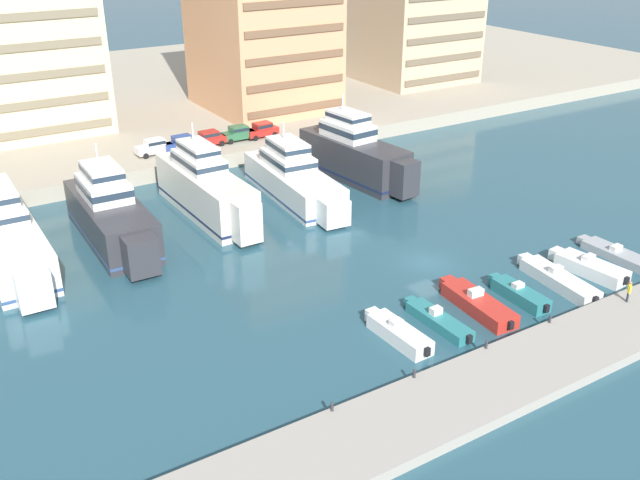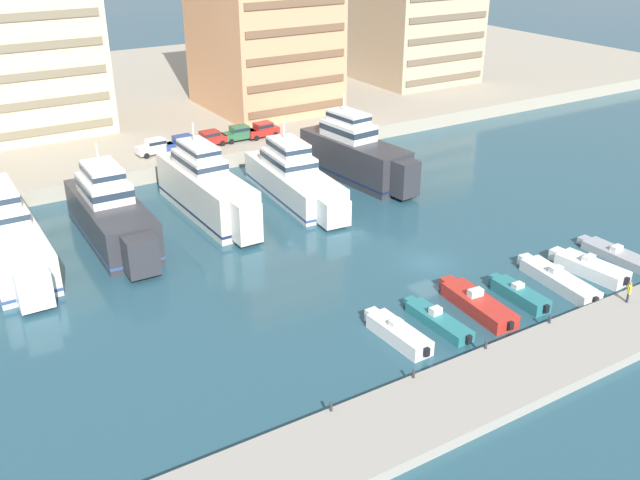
{
  "view_description": "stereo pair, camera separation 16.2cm",
  "coord_description": "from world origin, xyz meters",
  "px_view_note": "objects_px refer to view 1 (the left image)",
  "views": [
    {
      "loc": [
        -36.18,
        -40.7,
        27.37
      ],
      "look_at": [
        -8.15,
        4.19,
        2.5
      ],
      "focal_mm": 40.0,
      "sensor_mm": 36.0,
      "label": 1
    },
    {
      "loc": [
        -36.04,
        -40.79,
        27.37
      ],
      "look_at": [
        -8.15,
        4.19,
        2.5
      ],
      "focal_mm": 40.0,
      "sensor_mm": 36.0,
      "label": 2
    }
  ],
  "objects_px": {
    "yacht_white_center": "(294,178)",
    "motorboat_white_center": "(558,279)",
    "car_blue_left": "(182,143)",
    "car_red_mid_left": "(208,138)",
    "car_white_far_left": "(154,146)",
    "pedestrian_mid_deck": "(629,290)",
    "car_green_center_left": "(238,133)",
    "motorboat_grey_mid_right": "(618,255)",
    "car_red_center": "(262,129)",
    "motorboat_white_center_right": "(589,267)",
    "yacht_charcoal_mid_left": "(111,215)",
    "yacht_ivory_center_left": "(206,189)",
    "motorboat_teal_center_left": "(519,294)",
    "yacht_white_left": "(7,234)",
    "motorboat_white_far_left": "(398,333)",
    "motorboat_teal_left": "(438,320)",
    "yacht_charcoal_center_right": "(355,154)",
    "motorboat_red_mid_left": "(477,303)"
  },
  "relations": [
    {
      "from": "yacht_ivory_center_left",
      "to": "car_red_center",
      "type": "height_order",
      "value": "yacht_ivory_center_left"
    },
    {
      "from": "car_red_center",
      "to": "motorboat_teal_center_left",
      "type": "bearing_deg",
      "value": -90.7
    },
    {
      "from": "motorboat_white_center_right",
      "to": "yacht_charcoal_mid_left",
      "type": "bearing_deg",
      "value": 139.13
    },
    {
      "from": "motorboat_white_center_right",
      "to": "pedestrian_mid_deck",
      "type": "xyz_separation_m",
      "value": [
        -2.5,
        -5.4,
        1.18
      ]
    },
    {
      "from": "car_green_center_left",
      "to": "car_blue_left",
      "type": "bearing_deg",
      "value": -178.53
    },
    {
      "from": "motorboat_white_center",
      "to": "car_green_center_left",
      "type": "bearing_deg",
      "value": 99.15
    },
    {
      "from": "motorboat_teal_center_left",
      "to": "yacht_white_left",
      "type": "bearing_deg",
      "value": 138.23
    },
    {
      "from": "motorboat_teal_center_left",
      "to": "car_white_far_left",
      "type": "relative_size",
      "value": 1.41
    },
    {
      "from": "car_white_far_left",
      "to": "yacht_ivory_center_left",
      "type": "bearing_deg",
      "value": -91.35
    },
    {
      "from": "car_blue_left",
      "to": "motorboat_red_mid_left",
      "type": "bearing_deg",
      "value": -81.86
    },
    {
      "from": "motorboat_white_far_left",
      "to": "motorboat_teal_left",
      "type": "bearing_deg",
      "value": 0.3
    },
    {
      "from": "car_white_far_left",
      "to": "car_red_mid_left",
      "type": "bearing_deg",
      "value": -3.29
    },
    {
      "from": "motorboat_white_center_right",
      "to": "car_blue_left",
      "type": "bearing_deg",
      "value": 112.71
    },
    {
      "from": "car_white_far_left",
      "to": "pedestrian_mid_deck",
      "type": "height_order",
      "value": "car_white_far_left"
    },
    {
      "from": "motorboat_white_center",
      "to": "car_red_center",
      "type": "xyz_separation_m",
      "value": [
        -3.85,
        42.91,
        2.19
      ]
    },
    {
      "from": "car_blue_left",
      "to": "motorboat_teal_center_left",
      "type": "bearing_deg",
      "value": -77.12
    },
    {
      "from": "yacht_ivory_center_left",
      "to": "car_red_center",
      "type": "distance_m",
      "value": 20.33
    },
    {
      "from": "car_white_far_left",
      "to": "car_green_center_left",
      "type": "distance_m",
      "value": 10.4
    },
    {
      "from": "motorboat_grey_mid_right",
      "to": "motorboat_white_far_left",
      "type": "bearing_deg",
      "value": -179.89
    },
    {
      "from": "car_red_mid_left",
      "to": "motorboat_teal_center_left",
      "type": "bearing_deg",
      "value": -81.44
    },
    {
      "from": "motorboat_grey_mid_right",
      "to": "car_white_far_left",
      "type": "bearing_deg",
      "value": 120.6
    },
    {
      "from": "motorboat_white_far_left",
      "to": "motorboat_white_center",
      "type": "height_order",
      "value": "motorboat_white_center"
    },
    {
      "from": "car_green_center_left",
      "to": "motorboat_grey_mid_right",
      "type": "bearing_deg",
      "value": -70.63
    },
    {
      "from": "motorboat_white_center",
      "to": "car_red_mid_left",
      "type": "xyz_separation_m",
      "value": [
        -10.86,
        43.02,
        2.19
      ]
    },
    {
      "from": "yacht_white_left",
      "to": "motorboat_white_far_left",
      "type": "bearing_deg",
      "value": -53.77
    },
    {
      "from": "yacht_ivory_center_left",
      "to": "motorboat_teal_left",
      "type": "xyz_separation_m",
      "value": [
        5.7,
        -27.6,
        -2.22
      ]
    },
    {
      "from": "motorboat_white_far_left",
      "to": "motorboat_white_center_right",
      "type": "relative_size",
      "value": 0.91
    },
    {
      "from": "motorboat_teal_left",
      "to": "motorboat_teal_center_left",
      "type": "bearing_deg",
      "value": -3.73
    },
    {
      "from": "yacht_white_left",
      "to": "motorboat_white_far_left",
      "type": "xyz_separation_m",
      "value": [
        20.31,
        -27.73,
        -1.7
      ]
    },
    {
      "from": "motorboat_red_mid_left",
      "to": "car_white_far_left",
      "type": "distance_m",
      "value": 43.91
    },
    {
      "from": "yacht_white_center",
      "to": "car_red_mid_left",
      "type": "bearing_deg",
      "value": 99.56
    },
    {
      "from": "yacht_white_center",
      "to": "car_red_mid_left",
      "type": "relative_size",
      "value": 4.46
    },
    {
      "from": "motorboat_teal_center_left",
      "to": "car_red_center",
      "type": "height_order",
      "value": "car_red_center"
    },
    {
      "from": "car_white_far_left",
      "to": "car_blue_left",
      "type": "bearing_deg",
      "value": -8.29
    },
    {
      "from": "car_red_mid_left",
      "to": "pedestrian_mid_deck",
      "type": "relative_size",
      "value": 2.44
    },
    {
      "from": "yacht_white_center",
      "to": "motorboat_white_center_right",
      "type": "xyz_separation_m",
      "value": [
        12.01,
        -27.55,
        -1.47
      ]
    },
    {
      "from": "car_red_mid_left",
      "to": "car_red_center",
      "type": "bearing_deg",
      "value": -0.95
    },
    {
      "from": "yacht_white_center",
      "to": "motorboat_white_center",
      "type": "distance_m",
      "value": 28.8
    },
    {
      "from": "yacht_white_center",
      "to": "yacht_charcoal_center_right",
      "type": "distance_m",
      "value": 8.61
    },
    {
      "from": "car_red_mid_left",
      "to": "car_red_center",
      "type": "relative_size",
      "value": 0.99
    },
    {
      "from": "yacht_white_left",
      "to": "motorboat_teal_center_left",
      "type": "height_order",
      "value": "yacht_white_left"
    },
    {
      "from": "motorboat_white_center",
      "to": "motorboat_grey_mid_right",
      "type": "height_order",
      "value": "motorboat_white_center"
    },
    {
      "from": "motorboat_white_center_right",
      "to": "car_green_center_left",
      "type": "relative_size",
      "value": 1.71
    },
    {
      "from": "motorboat_red_mid_left",
      "to": "motorboat_teal_left",
      "type": "bearing_deg",
      "value": -178.65
    },
    {
      "from": "motorboat_red_mid_left",
      "to": "motorboat_grey_mid_right",
      "type": "distance_m",
      "value": 16.2
    },
    {
      "from": "motorboat_white_center",
      "to": "motorboat_grey_mid_right",
      "type": "xyz_separation_m",
      "value": [
        8.06,
        0.46,
        -0.14
      ]
    },
    {
      "from": "yacht_charcoal_mid_left",
      "to": "car_blue_left",
      "type": "height_order",
      "value": "yacht_charcoal_mid_left"
    },
    {
      "from": "car_white_far_left",
      "to": "motorboat_grey_mid_right",
      "type": "bearing_deg",
      "value": -59.4
    },
    {
      "from": "yacht_ivory_center_left",
      "to": "yacht_charcoal_center_right",
      "type": "distance_m",
      "value": 17.96
    },
    {
      "from": "car_blue_left",
      "to": "car_red_mid_left",
      "type": "distance_m",
      "value": 3.35
    }
  ]
}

